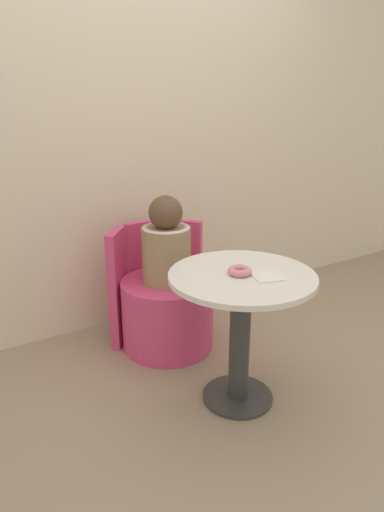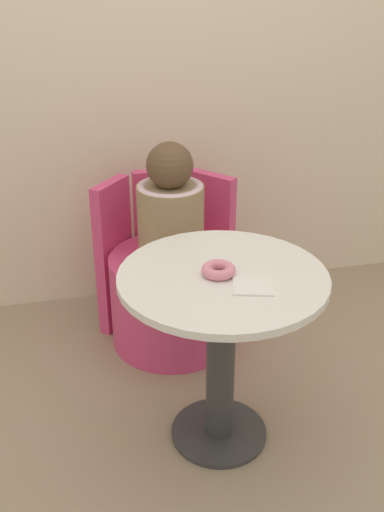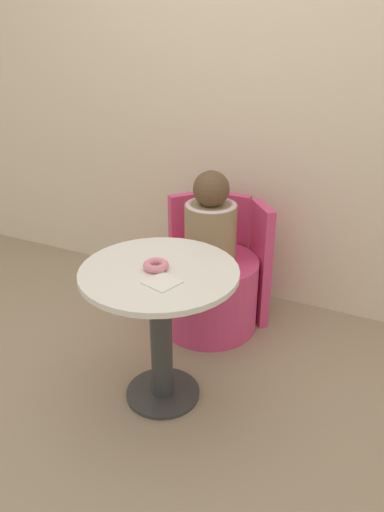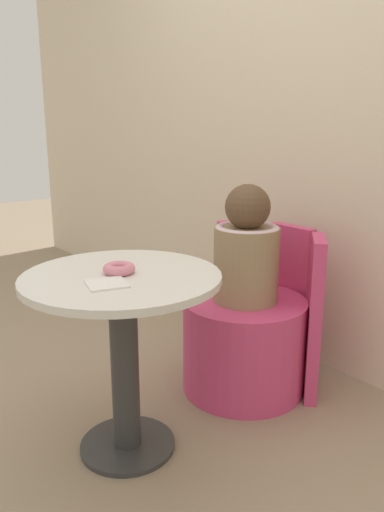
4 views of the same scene
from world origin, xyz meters
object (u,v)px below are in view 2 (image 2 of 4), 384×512
round_table (222,323)px  donut (219,270)px  child_figure (170,209)px  tub_chair (172,299)px

round_table → donut: (-0.01, 0.00, 0.19)m
round_table → child_figure: (-0.04, 0.62, 0.15)m
tub_chair → child_figure: (0.00, 0.00, 0.42)m
child_figure → donut: size_ratio=4.60×
tub_chair → child_figure: child_figure is taller
round_table → tub_chair: bearing=93.9°
tub_chair → child_figure: bearing=0.0°
round_table → child_figure: bearing=93.9°
tub_chair → donut: 0.77m
round_table → child_figure: 0.64m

